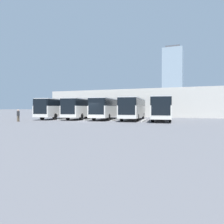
% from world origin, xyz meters
% --- Properties ---
extents(ground_plane, '(600.00, 600.00, 0.00)m').
position_xyz_m(ground_plane, '(0.00, 0.00, 0.00)').
color(ground_plane, '#5B5B60').
extents(bus_0, '(4.21, 12.72, 3.28)m').
position_xyz_m(bus_0, '(-8.66, -5.96, 1.83)').
color(bus_0, silver).
rests_on(bus_0, ground_plane).
extents(curb_divider_0, '(1.08, 5.95, 0.15)m').
position_xyz_m(curb_divider_0, '(-6.50, -4.11, 0.07)').
color(curb_divider_0, '#B2B2AD').
rests_on(curb_divider_0, ground_plane).
extents(bus_1, '(4.21, 12.72, 3.28)m').
position_xyz_m(bus_1, '(-4.33, -6.41, 1.83)').
color(bus_1, silver).
rests_on(bus_1, ground_plane).
extents(curb_divider_1, '(1.08, 5.95, 0.15)m').
position_xyz_m(curb_divider_1, '(-2.17, -4.55, 0.07)').
color(curb_divider_1, '#B2B2AD').
rests_on(curb_divider_1, ground_plane).
extents(bus_2, '(4.21, 12.72, 3.28)m').
position_xyz_m(bus_2, '(-0.00, -6.60, 1.83)').
color(bus_2, silver).
rests_on(bus_2, ground_plane).
extents(curb_divider_2, '(1.08, 5.95, 0.15)m').
position_xyz_m(curb_divider_2, '(2.17, -4.75, 0.07)').
color(curb_divider_2, '#B2B2AD').
rests_on(curb_divider_2, ground_plane).
extents(bus_3, '(4.21, 12.72, 3.28)m').
position_xyz_m(bus_3, '(4.33, -6.39, 1.83)').
color(bus_3, silver).
rests_on(bus_3, ground_plane).
extents(curb_divider_3, '(1.08, 5.95, 0.15)m').
position_xyz_m(curb_divider_3, '(6.50, -4.53, 0.07)').
color(curb_divider_3, '#B2B2AD').
rests_on(curb_divider_3, ground_plane).
extents(bus_4, '(4.21, 12.72, 3.28)m').
position_xyz_m(bus_4, '(8.66, -5.80, 1.83)').
color(bus_4, silver).
rests_on(bus_4, ground_plane).
extents(pedestrian, '(0.37, 0.38, 1.61)m').
position_xyz_m(pedestrian, '(8.81, 3.44, 0.87)').
color(pedestrian, brown).
rests_on(pedestrian, ground_plane).
extents(station_building, '(37.13, 16.30, 5.73)m').
position_xyz_m(station_building, '(0.00, -23.50, 2.89)').
color(station_building, beige).
rests_on(station_building, ground_plane).
extents(office_tower, '(19.99, 19.99, 66.05)m').
position_xyz_m(office_tower, '(12.11, -210.56, 32.43)').
color(office_tower, '#93A8B7').
rests_on(office_tower, ground_plane).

